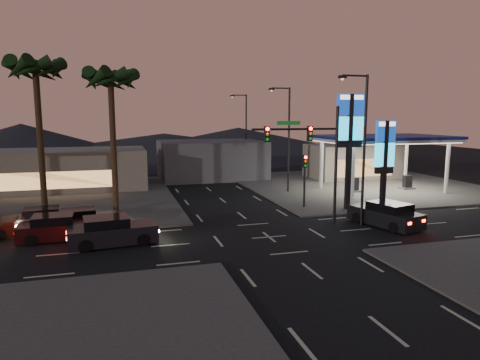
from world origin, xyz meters
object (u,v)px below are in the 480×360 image
object	(u,v)px
gas_station	(383,140)
car_lane_b_front	(82,220)
pylon_sign_tall	(350,129)
pylon_sign_short	(385,151)
suv_station	(386,215)
car_lane_b_mid	(46,219)
car_lane_a_mid	(58,228)
traffic_signal_mast	(313,148)
car_lane_a_front	(111,232)

from	to	relation	value
gas_station	car_lane_b_front	world-z (taller)	gas_station
pylon_sign_tall	pylon_sign_short	bearing A→B (deg)	-21.80
suv_station	car_lane_b_mid	bearing A→B (deg)	165.91
car_lane_b_front	car_lane_b_mid	size ratio (longest dim) A/B	0.98
pylon_sign_tall	car_lane_a_mid	distance (m)	21.73
traffic_signal_mast	car_lane_b_front	bearing A→B (deg)	168.58
car_lane_b_front	car_lane_b_mid	distance (m)	2.49
car_lane_a_front	traffic_signal_mast	bearing A→B (deg)	4.05
pylon_sign_tall	car_lane_a_front	world-z (taller)	pylon_sign_tall
gas_station	car_lane_b_front	bearing A→B (deg)	-165.49
suv_station	pylon_sign_short	bearing A→B (deg)	58.60
gas_station	pylon_sign_short	world-z (taller)	pylon_sign_short
car_lane_b_front	car_lane_a_mid	bearing A→B (deg)	-121.88
pylon_sign_tall	traffic_signal_mast	bearing A→B (deg)	-143.48
car_lane_b_front	suv_station	distance (m)	20.11
traffic_signal_mast	suv_station	xyz separation A→B (m)	(4.71, -1.63, -4.46)
car_lane_a_mid	suv_station	size ratio (longest dim) A/B	0.90
traffic_signal_mast	gas_station	bearing A→B (deg)	39.28
pylon_sign_short	suv_station	bearing A→B (deg)	-121.40
car_lane_a_front	car_lane_a_mid	size ratio (longest dim) A/B	1.09
car_lane_b_mid	suv_station	world-z (taller)	suv_station
gas_station	car_lane_a_mid	world-z (taller)	gas_station
car_lane_a_front	suv_station	bearing A→B (deg)	-2.30
gas_station	car_lane_a_front	bearing A→B (deg)	-156.59
traffic_signal_mast	car_lane_b_mid	size ratio (longest dim) A/B	1.77
car_lane_a_front	suv_station	distance (m)	17.73
car_lane_b_mid	gas_station	bearing A→B (deg)	11.80
car_lane_a_mid	car_lane_b_front	size ratio (longest dim) A/B	1.08
traffic_signal_mast	suv_station	world-z (taller)	traffic_signal_mast
pylon_sign_short	traffic_signal_mast	xyz separation A→B (m)	(-7.24, -2.51, 0.57)
pylon_sign_tall	car_lane_b_front	size ratio (longest dim) A/B	2.04
car_lane_a_front	pylon_sign_tall	bearing A→B (deg)	14.02
car_lane_a_front	gas_station	bearing A→B (deg)	23.41
gas_station	car_lane_b_front	size ratio (longest dim) A/B	2.77
pylon_sign_tall	car_lane_a_front	size ratio (longest dim) A/B	1.73
gas_station	car_lane_a_front	world-z (taller)	gas_station
pylon_sign_tall	car_lane_a_mid	world-z (taller)	pylon_sign_tall
pylon_sign_short	car_lane_a_front	world-z (taller)	pylon_sign_short
pylon_sign_tall	suv_station	xyz separation A→B (m)	(-0.03, -5.15, -5.62)
car_lane_a_mid	car_lane_b_front	world-z (taller)	car_lane_a_mid
suv_station	traffic_signal_mast	bearing A→B (deg)	160.88
pylon_sign_short	car_lane_b_front	distance (m)	22.47
car_lane_a_mid	gas_station	bearing A→B (deg)	17.60
car_lane_b_front	car_lane_b_mid	world-z (taller)	car_lane_b_mid
pylon_sign_tall	traffic_signal_mast	world-z (taller)	pylon_sign_tall
car_lane_a_mid	pylon_sign_short	bearing A→B (deg)	3.65
traffic_signal_mast	car_lane_b_mid	world-z (taller)	traffic_signal_mast
traffic_signal_mast	car_lane_a_mid	size ratio (longest dim) A/B	1.68
pylon_sign_short	traffic_signal_mast	distance (m)	7.69
traffic_signal_mast	car_lane_b_front	xyz separation A→B (m)	(-14.86, 3.00, -4.58)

